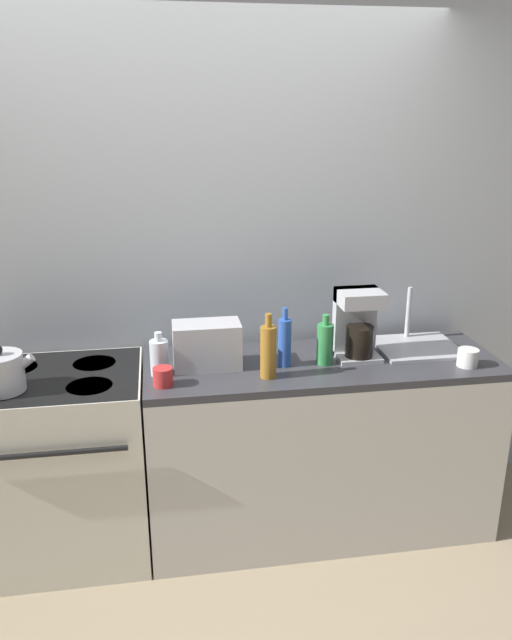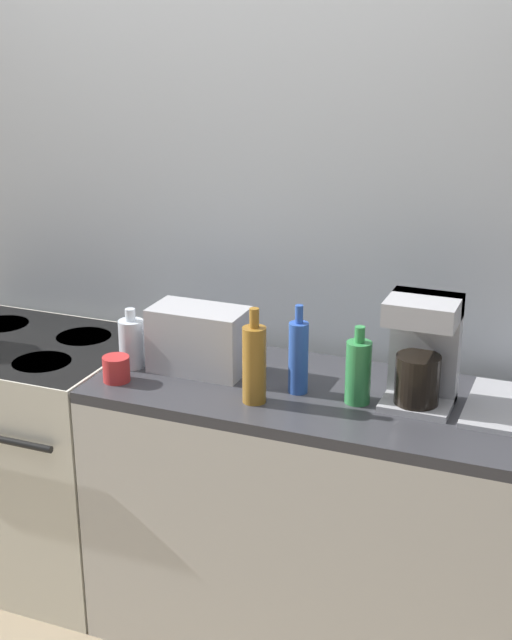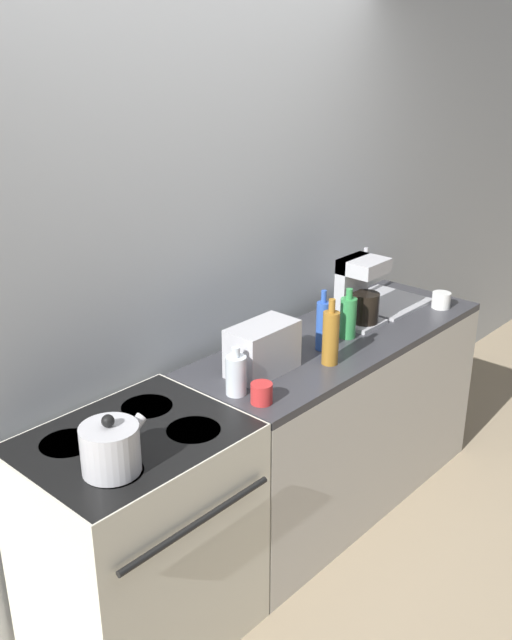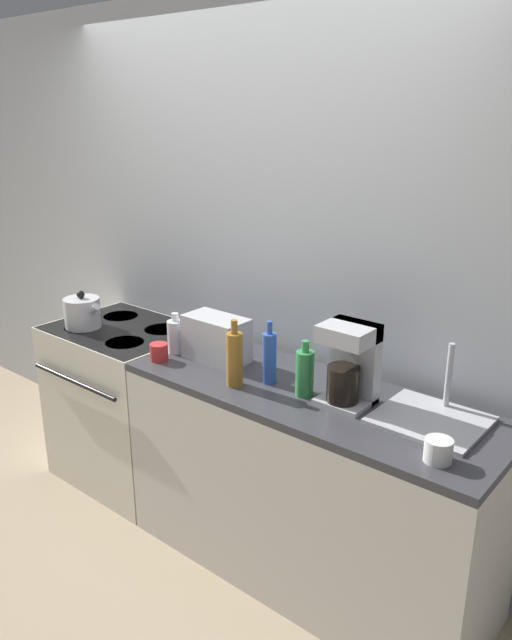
{
  "view_description": "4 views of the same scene",
  "coord_description": "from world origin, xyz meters",
  "px_view_note": "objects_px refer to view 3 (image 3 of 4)",
  "views": [
    {
      "loc": [
        -0.15,
        -2.37,
        2.05
      ],
      "look_at": [
        0.3,
        0.39,
        1.1
      ],
      "focal_mm": 35.0,
      "sensor_mm": 36.0,
      "label": 1
    },
    {
      "loc": [
        1.23,
        -2.13,
        2.04
      ],
      "look_at": [
        0.22,
        0.4,
        1.08
      ],
      "focal_mm": 50.0,
      "sensor_mm": 36.0,
      "label": 2
    },
    {
      "loc": [
        -1.99,
        -1.5,
        2.24
      ],
      "look_at": [
        0.09,
        0.39,
        1.12
      ],
      "focal_mm": 40.0,
      "sensor_mm": 36.0,
      "label": 3
    },
    {
      "loc": [
        1.96,
        -1.7,
        2.05
      ],
      "look_at": [
        0.27,
        0.34,
        1.15
      ],
      "focal_mm": 35.0,
      "sensor_mm": 36.0,
      "label": 4
    }
  ],
  "objects_px": {
    "bottle_blue": "(323,325)",
    "cup_red": "(262,393)",
    "stove": "(139,537)",
    "bottle_amber": "(331,337)",
    "bottle_green": "(348,317)",
    "kettle": "(111,448)",
    "cup_white": "(441,300)",
    "coffee_maker": "(359,290)",
    "bottle_clear": "(236,375)",
    "toaster": "(262,349)"
  },
  "relations": [
    {
      "from": "bottle_blue",
      "to": "bottle_green",
      "type": "height_order",
      "value": "bottle_blue"
    },
    {
      "from": "toaster",
      "to": "bottle_amber",
      "type": "bearing_deg",
      "value": -32.07
    },
    {
      "from": "cup_white",
      "to": "cup_red",
      "type": "distance_m",
      "value": 1.41
    },
    {
      "from": "stove",
      "to": "kettle",
      "type": "height_order",
      "value": "kettle"
    },
    {
      "from": "stove",
      "to": "coffee_maker",
      "type": "distance_m",
      "value": 1.56
    },
    {
      "from": "bottle_blue",
      "to": "cup_white",
      "type": "distance_m",
      "value": 0.86
    },
    {
      "from": "bottle_amber",
      "to": "kettle",
      "type": "bearing_deg",
      "value": 178.17
    },
    {
      "from": "bottle_blue",
      "to": "cup_red",
      "type": "bearing_deg",
      "value": -166.58
    },
    {
      "from": "bottle_clear",
      "to": "bottle_blue",
      "type": "bearing_deg",
      "value": 1.03
    },
    {
      "from": "coffee_maker",
      "to": "bottle_clear",
      "type": "xyz_separation_m",
      "value": [
        -0.94,
        -0.07,
        -0.09
      ]
    },
    {
      "from": "stove",
      "to": "bottle_green",
      "type": "relative_size",
      "value": 3.77
    },
    {
      "from": "kettle",
      "to": "coffee_maker",
      "type": "bearing_deg",
      "value": 4.96
    },
    {
      "from": "bottle_amber",
      "to": "cup_white",
      "type": "height_order",
      "value": "bottle_amber"
    },
    {
      "from": "kettle",
      "to": "bottle_clear",
      "type": "xyz_separation_m",
      "value": [
        0.66,
        0.07,
        -0.0
      ]
    },
    {
      "from": "bottle_blue",
      "to": "cup_red",
      "type": "xyz_separation_m",
      "value": [
        -0.56,
        -0.13,
        -0.08
      ]
    },
    {
      "from": "bottle_amber",
      "to": "cup_red",
      "type": "height_order",
      "value": "bottle_amber"
    },
    {
      "from": "toaster",
      "to": "cup_red",
      "type": "bearing_deg",
      "value": -139.04
    },
    {
      "from": "toaster",
      "to": "bottle_blue",
      "type": "xyz_separation_m",
      "value": [
        0.36,
        -0.05,
        0.01
      ]
    },
    {
      "from": "bottle_blue",
      "to": "bottle_amber",
      "type": "relative_size",
      "value": 0.95
    },
    {
      "from": "coffee_maker",
      "to": "bottle_green",
      "type": "xyz_separation_m",
      "value": [
        -0.17,
        -0.06,
        -0.07
      ]
    },
    {
      "from": "bottle_amber",
      "to": "bottle_green",
      "type": "bearing_deg",
      "value": 21.15
    },
    {
      "from": "cup_white",
      "to": "cup_red",
      "type": "xyz_separation_m",
      "value": [
        -1.41,
        0.0,
        -0.0
      ]
    },
    {
      "from": "kettle",
      "to": "toaster",
      "type": "height_order",
      "value": "toaster"
    },
    {
      "from": "coffee_maker",
      "to": "bottle_blue",
      "type": "bearing_deg",
      "value": -170.85
    },
    {
      "from": "bottle_blue",
      "to": "cup_white",
      "type": "height_order",
      "value": "bottle_blue"
    },
    {
      "from": "kettle",
      "to": "cup_red",
      "type": "height_order",
      "value": "kettle"
    },
    {
      "from": "bottle_blue",
      "to": "toaster",
      "type": "bearing_deg",
      "value": 172.77
    },
    {
      "from": "stove",
      "to": "cup_white",
      "type": "height_order",
      "value": "cup_white"
    },
    {
      "from": "stove",
      "to": "cup_white",
      "type": "xyz_separation_m",
      "value": [
        1.91,
        -0.18,
        0.49
      ]
    },
    {
      "from": "kettle",
      "to": "cup_white",
      "type": "height_order",
      "value": "kettle"
    },
    {
      "from": "bottle_blue",
      "to": "bottle_green",
      "type": "bearing_deg",
      "value": -1.39
    },
    {
      "from": "stove",
      "to": "bottle_clear",
      "type": "xyz_separation_m",
      "value": [
        0.49,
        -0.05,
        0.53
      ]
    },
    {
      "from": "coffee_maker",
      "to": "bottle_amber",
      "type": "bearing_deg",
      "value": -159.27
    },
    {
      "from": "bottle_green",
      "to": "cup_white",
      "type": "relative_size",
      "value": 2.5
    },
    {
      "from": "bottle_clear",
      "to": "cup_red",
      "type": "distance_m",
      "value": 0.13
    },
    {
      "from": "bottle_amber",
      "to": "cup_red",
      "type": "xyz_separation_m",
      "value": [
        -0.47,
        -0.02,
        -0.08
      ]
    },
    {
      "from": "bottle_clear",
      "to": "cup_red",
      "type": "bearing_deg",
      "value": -84.36
    },
    {
      "from": "kettle",
      "to": "cup_red",
      "type": "distance_m",
      "value": 0.68
    },
    {
      "from": "bottle_green",
      "to": "kettle",
      "type": "bearing_deg",
      "value": -176.97
    },
    {
      "from": "toaster",
      "to": "bottle_green",
      "type": "bearing_deg",
      "value": -5.2
    },
    {
      "from": "coffee_maker",
      "to": "bottle_amber",
      "type": "xyz_separation_m",
      "value": [
        -0.46,
        -0.18,
        -0.05
      ]
    },
    {
      "from": "stove",
      "to": "bottle_amber",
      "type": "distance_m",
      "value": 1.13
    },
    {
      "from": "kettle",
      "to": "cup_white",
      "type": "distance_m",
      "value": 2.08
    },
    {
      "from": "cup_white",
      "to": "cup_red",
      "type": "height_order",
      "value": "same"
    },
    {
      "from": "bottle_amber",
      "to": "cup_red",
      "type": "relative_size",
      "value": 3.44
    },
    {
      "from": "kettle",
      "to": "bottle_amber",
      "type": "height_order",
      "value": "bottle_amber"
    },
    {
      "from": "cup_white",
      "to": "stove",
      "type": "bearing_deg",
      "value": 174.51
    },
    {
      "from": "stove",
      "to": "bottle_amber",
      "type": "bearing_deg",
      "value": -9.45
    },
    {
      "from": "bottle_blue",
      "to": "cup_red",
      "type": "height_order",
      "value": "bottle_blue"
    },
    {
      "from": "kettle",
      "to": "toaster",
      "type": "distance_m",
      "value": 0.89
    }
  ]
}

